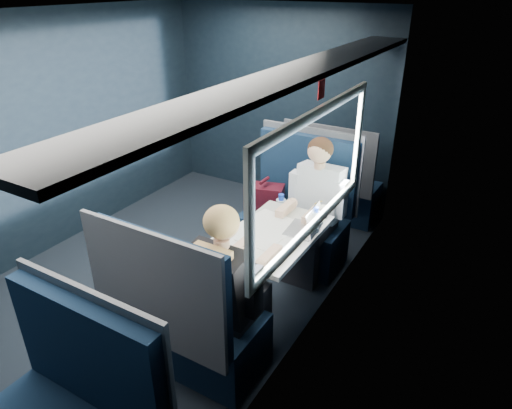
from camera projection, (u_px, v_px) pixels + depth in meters
The scene contains 12 objects.
ground at pixel (175, 272), 4.37m from camera, with size 2.80×4.20×0.01m, color black.
room_shell at pixel (163, 122), 3.69m from camera, with size 3.00×4.40×2.40m.
table at pixel (270, 241), 3.60m from camera, with size 0.62×1.00×0.74m.
seat_bay_near at pixel (295, 217), 4.47m from camera, with size 1.05×0.62×1.26m.
seat_bay_far at pixel (185, 322), 3.12m from camera, with size 1.04×0.62×1.26m.
seat_row_front at pixel (332, 185), 5.18m from camera, with size 1.04×0.51×1.16m.
man at pixel (315, 203), 4.09m from camera, with size 0.53×0.56×1.32m.
woman at pixel (228, 283), 3.00m from camera, with size 0.53×0.56×1.32m.
papers at pixel (260, 237), 3.50m from camera, with size 0.54×0.78×0.01m, color white.
laptop at pixel (308, 225), 3.54m from camera, with size 0.25×0.31×0.22m.
bottle_small at pixel (316, 221), 3.54m from camera, with size 0.06×0.06×0.21m.
cup at pixel (323, 212), 3.77m from camera, with size 0.08×0.08×0.10m, color white.
Camera 1 is at (2.50, -2.73, 2.53)m, focal length 32.00 mm.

